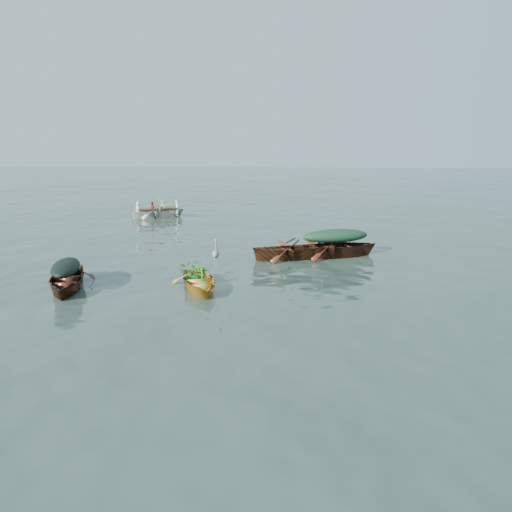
# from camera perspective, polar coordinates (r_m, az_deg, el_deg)

# --- Properties ---
(ground) EXTENTS (140.00, 140.00, 0.00)m
(ground) POSITION_cam_1_polar(r_m,az_deg,el_deg) (15.91, -1.33, -2.85)
(ground) COLOR #32463B
(ground) RESTS_ON ground
(yellow_dinghy) EXTENTS (2.38, 3.47, 0.86)m
(yellow_dinghy) POSITION_cam_1_polar(r_m,az_deg,el_deg) (15.12, -6.55, -3.79)
(yellow_dinghy) COLOR orange
(yellow_dinghy) RESTS_ON ground
(dark_covered_boat) EXTENTS (2.40, 4.12, 0.98)m
(dark_covered_boat) POSITION_cam_1_polar(r_m,az_deg,el_deg) (16.11, -20.75, -3.51)
(dark_covered_boat) COLOR #4F1C12
(dark_covered_boat) RESTS_ON ground
(green_tarp_boat) EXTENTS (4.92, 2.63, 1.12)m
(green_tarp_boat) POSITION_cam_1_polar(r_m,az_deg,el_deg) (19.44, 8.98, -0.07)
(green_tarp_boat) COLOR #4E1E12
(green_tarp_boat) RESTS_ON ground
(open_wooden_boat) EXTENTS (4.65, 2.38, 1.04)m
(open_wooden_boat) POSITION_cam_1_polar(r_m,az_deg,el_deg) (18.93, 4.54, -0.31)
(open_wooden_boat) COLOR #5C3317
(open_wooden_boat) RESTS_ON ground
(rowed_boat) EXTENTS (4.46, 3.03, 1.03)m
(rowed_boat) POSITION_cam_1_polar(r_m,az_deg,el_deg) (29.61, -11.10, 4.33)
(rowed_boat) COLOR white
(rowed_boat) RESTS_ON ground
(dark_tarp_cover) EXTENTS (1.32, 2.27, 0.40)m
(dark_tarp_cover) POSITION_cam_1_polar(r_m,az_deg,el_deg) (15.93, -20.94, -1.13)
(dark_tarp_cover) COLOR black
(dark_tarp_cover) RESTS_ON dark_covered_boat
(green_tarp_cover) EXTENTS (2.71, 1.45, 0.52)m
(green_tarp_cover) POSITION_cam_1_polar(r_m,az_deg,el_deg) (19.27, 9.07, 2.30)
(green_tarp_cover) COLOR #193E26
(green_tarp_cover) RESTS_ON green_tarp_boat
(thwart_benches) EXTENTS (2.36, 1.32, 0.04)m
(thwart_benches) POSITION_cam_1_polar(r_m,az_deg,el_deg) (18.81, 4.57, 1.30)
(thwart_benches) COLOR #4C2D11
(thwart_benches) RESTS_ON open_wooden_boat
(heron) EXTENTS (0.40, 0.47, 0.92)m
(heron) POSITION_cam_1_polar(r_m,az_deg,el_deg) (15.04, -4.62, -0.32)
(heron) COLOR gray
(heron) RESTS_ON yellow_dinghy
(dinghy_weeds) EXTENTS (0.96, 1.08, 0.60)m
(dinghy_weeds) POSITION_cam_1_polar(r_m,az_deg,el_deg) (15.45, -6.90, -0.62)
(dinghy_weeds) COLOR #20691B
(dinghy_weeds) RESTS_ON yellow_dinghy
(rowers) EXTENTS (3.23, 2.36, 0.76)m
(rowers) POSITION_cam_1_polar(r_m,az_deg,el_deg) (29.49, -11.18, 6.05)
(rowers) COLOR white
(rowers) RESTS_ON rowed_boat
(oars) EXTENTS (1.66, 2.60, 0.06)m
(oars) POSITION_cam_1_polar(r_m,az_deg,el_deg) (29.53, -11.15, 5.37)
(oars) COLOR olive
(oars) RESTS_ON rowed_boat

